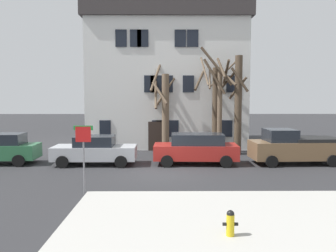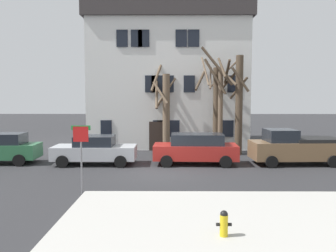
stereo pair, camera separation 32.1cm
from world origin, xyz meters
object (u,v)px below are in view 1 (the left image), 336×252
Objects in this scene: building_main at (167,75)px; pickup_truck_brown at (294,147)px; fire_hydrant at (230,223)px; tree_bare_far at (219,107)px; street_sign_pole at (84,147)px; car_red_wagon at (196,148)px; bicycle_leaning at (84,149)px; tree_bare_near at (164,109)px; tree_bare_end at (237,102)px; tree_bare_mid at (216,103)px; car_silver_sedan at (95,150)px.

building_main is 2.41× the size of pickup_truck_brown.
tree_bare_far is at bearing 82.52° from fire_hydrant.
street_sign_pole is at bearing -125.38° from tree_bare_far.
car_red_wagon is 2.76× the size of bicycle_leaning.
tree_bare_far is (3.66, -0.85, 0.16)m from tree_bare_near.
tree_bare_near is 1.35× the size of car_red_wagon.
tree_bare_mid is at bearing 149.21° from tree_bare_end.
tree_bare_near reaches higher than street_sign_pole.
street_sign_pole reaches higher than car_silver_sedan.
tree_bare_mid reaches higher than tree_bare_near.
building_main is 1.90× the size of tree_bare_near.
bicycle_leaning is at bearing 117.66° from fire_hydrant.
car_silver_sedan is 6.16m from street_sign_pole.
fire_hydrant is (-1.73, -14.52, -2.98)m from tree_bare_mid.
car_red_wagon is at bearing -117.47° from tree_bare_far.
tree_bare_near is at bearing 175.11° from tree_bare_mid.
pickup_truck_brown is at bearing 0.44° from car_red_wagon.
pickup_truck_brown is (2.69, -3.25, -2.59)m from tree_bare_end.
pickup_truck_brown is 7.22× the size of fire_hydrant.
tree_bare_far is (3.46, -5.36, -2.49)m from building_main.
street_sign_pole reaches higher than car_red_wagon.
building_main is 6.85m from tree_bare_far.
car_silver_sedan is 0.92× the size of pickup_truck_brown.
car_red_wagon is at bearing -24.92° from bicycle_leaning.
fire_hydrant is at bearing -85.18° from building_main.
building_main is 12.41m from pickup_truck_brown.
tree_bare_near is 6.36m from car_silver_sedan.
building_main is 1.87× the size of tree_bare_end.
tree_bare_near is at bearing 10.43° from bicycle_leaning.
tree_bare_mid reaches higher than street_sign_pole.
tree_bare_near is 0.99× the size of tree_bare_far.
pickup_truck_brown reaches higher than fire_hydrant.
tree_bare_far is at bearing 138.15° from pickup_truck_brown.
fire_hydrant is 0.26× the size of street_sign_pole.
fire_hydrant is at bearing -90.04° from car_red_wagon.
street_sign_pole is (-3.16, -10.46, -1.10)m from tree_bare_near.
tree_bare_near is 6.12m from bicycle_leaning.
car_silver_sedan is at bearing -179.32° from pickup_truck_brown.
car_silver_sedan is at bearing -114.92° from building_main.
bicycle_leaning is at bearing -179.10° from tree_bare_far.
fire_hydrant is 6.78m from street_sign_pole.
tree_bare_near is at bearing 97.02° from fire_hydrant.
tree_bare_near reaches higher than fire_hydrant.
bicycle_leaning is (-1.45, 3.46, -0.47)m from car_silver_sedan.
car_red_wagon is 1.75× the size of street_sign_pole.
pickup_truck_brown is 12.37m from street_sign_pole.
tree_bare_mid reaches higher than car_red_wagon.
fire_hydrant is at bearing -41.14° from street_sign_pole.
bicycle_leaning is at bearing 165.60° from pickup_truck_brown.
tree_bare_mid is 1.48× the size of car_red_wagon.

